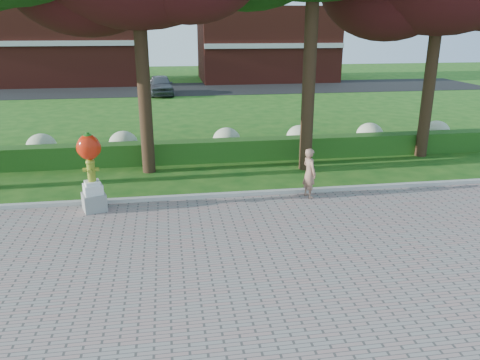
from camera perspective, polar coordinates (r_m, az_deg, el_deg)
The scene contains 11 objects.
ground at distance 11.17m, azimuth -1.45°, elevation -7.61°, with size 100.00×100.00×0.00m, color #164C13.
walkway at distance 7.81m, azimuth 2.65°, elevation -20.31°, with size 40.00×14.00×0.04m, color gray.
curb at distance 13.89m, azimuth -3.08°, elevation -1.95°, with size 40.00×0.18×0.15m, color #ADADA5.
lawn_hedge at distance 17.59m, azimuth -4.46°, elevation 3.54°, with size 24.00×0.70×0.80m, color #154C16.
hydrangea_row at distance 18.57m, azimuth -2.96°, elevation 4.84°, with size 20.10×1.10×0.99m.
street at distance 38.29m, azimuth -7.05°, elevation 10.95°, with size 50.00×8.00×0.02m, color black.
building_left at distance 44.84m, azimuth -20.91°, elevation 15.48°, with size 14.00×8.00×7.00m, color maroon.
building_right at distance 44.96m, azimuth 3.13°, elevation 16.23°, with size 12.00×8.00×6.40m, color maroon.
hydrant_sculpture at distance 13.17m, azimuth -17.71°, elevation 1.19°, with size 0.75×0.75×2.19m.
woman at distance 13.82m, azimuth 8.45°, elevation 0.86°, with size 0.54×0.35×1.48m, color #A0725B.
parked_car at distance 35.21m, azimuth -9.66°, elevation 11.36°, with size 1.67×4.16×1.42m, color #46494F.
Camera 1 is at (-1.28, -9.96, 4.91)m, focal length 35.00 mm.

